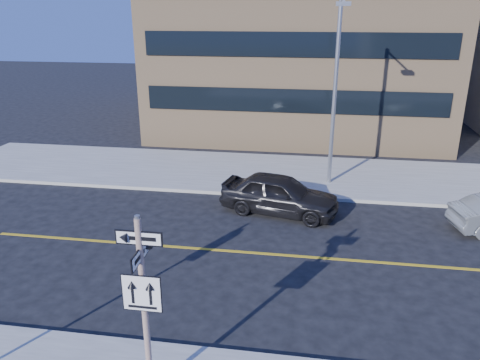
# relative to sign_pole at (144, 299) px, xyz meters

# --- Properties ---
(ground) EXTENTS (120.00, 120.00, 0.00)m
(ground) POSITION_rel_sign_pole_xyz_m (0.00, 2.51, -2.44)
(ground) COLOR black
(ground) RESTS_ON ground
(sign_pole) EXTENTS (0.92, 0.92, 4.06)m
(sign_pole) POSITION_rel_sign_pole_xyz_m (0.00, 0.00, 0.00)
(sign_pole) COLOR beige
(sign_pole) RESTS_ON near_sidewalk
(parked_car_a) EXTENTS (2.92, 5.01, 1.60)m
(parked_car_a) POSITION_rel_sign_pole_xyz_m (1.95, 10.00, -1.64)
(parked_car_a) COLOR black
(parked_car_a) RESTS_ON ground
(streetlight_a) EXTENTS (0.55, 2.25, 8.00)m
(streetlight_a) POSITION_rel_sign_pole_xyz_m (4.00, 13.27, 2.32)
(streetlight_a) COLOR gray
(streetlight_a) RESTS_ON far_sidewalk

